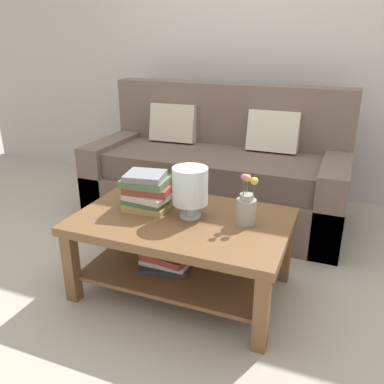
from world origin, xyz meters
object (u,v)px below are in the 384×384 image
at_px(couch, 218,173).
at_px(book_stack_main, 147,191).
at_px(coffee_table, 181,239).
at_px(flower_pitcher, 246,207).
at_px(glass_hurricane_vase, 190,187).

height_order(couch, book_stack_main, couch).
relative_size(coffee_table, flower_pitcher, 4.12).
height_order(couch, coffee_table, couch).
bearing_deg(coffee_table, book_stack_main, 167.48).
xyz_separation_m(couch, coffee_table, (0.15, -1.13, -0.03)).
distance_m(couch, glass_hurricane_vase, 1.15).
relative_size(couch, book_stack_main, 7.00).
bearing_deg(glass_hurricane_vase, couch, 100.25).
height_order(coffee_table, book_stack_main, book_stack_main).
xyz_separation_m(couch, book_stack_main, (-0.08, -1.07, 0.22)).
relative_size(book_stack_main, flower_pitcher, 1.00).
bearing_deg(couch, coffee_table, -82.19).
bearing_deg(couch, flower_pitcher, -64.26).
bearing_deg(coffee_table, couch, 97.81).
bearing_deg(book_stack_main, coffee_table, -12.52).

